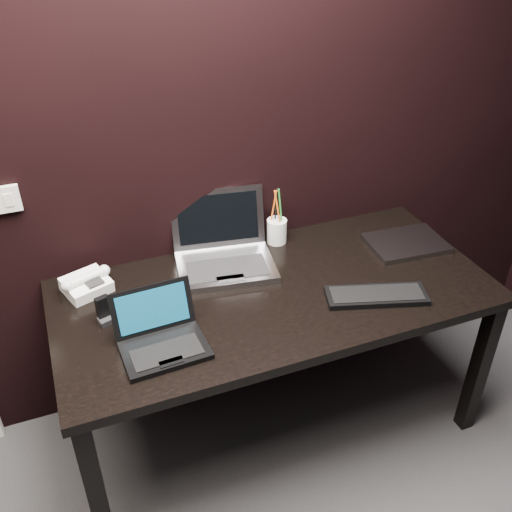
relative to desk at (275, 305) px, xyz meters
name	(u,v)px	position (x,y,z in m)	size (l,w,h in m)	color
wall_back	(163,128)	(-0.30, 0.40, 0.64)	(4.00, 4.00, 0.00)	black
desk	(275,305)	(0.00, 0.00, 0.00)	(1.70, 0.80, 0.74)	black
netbook	(161,338)	(-0.49, -0.16, 0.11)	(0.30, 0.27, 0.18)	black
silver_laptop	(224,253)	(-0.13, 0.25, 0.13)	(0.44, 0.41, 0.27)	#9D9DA2
ext_keyboard	(376,295)	(0.34, -0.19, 0.09)	(0.41, 0.24, 0.02)	black
closed_laptop	(406,243)	(0.66, 0.09, 0.09)	(0.35, 0.26, 0.02)	gray
desk_phone	(86,284)	(-0.68, 0.26, 0.11)	(0.21, 0.20, 0.10)	white
mobile_phone	(105,312)	(-0.65, 0.05, 0.12)	(0.07, 0.06, 0.10)	black
pen_cup	(277,230)	(0.15, 0.33, 0.14)	(0.11, 0.11, 0.26)	white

